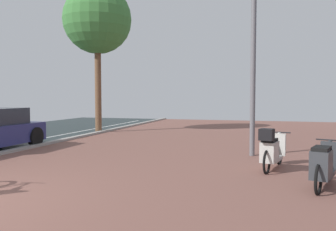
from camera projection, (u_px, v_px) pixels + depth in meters
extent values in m
torus|color=black|center=(318.00, 179.00, 5.85)|extent=(0.21, 0.54, 0.54)
torus|color=black|center=(330.00, 167.00, 6.85)|extent=(0.21, 0.54, 0.54)
cube|color=#363B40|center=(325.00, 174.00, 6.35)|extent=(0.46, 0.72, 0.08)
cube|color=#363B40|center=(321.00, 164.00, 6.01)|extent=(0.44, 0.59, 0.49)
cube|color=black|center=(322.00, 148.00, 6.00)|extent=(0.39, 0.53, 0.06)
cylinder|color=#363B40|center=(330.00, 154.00, 6.81)|extent=(0.10, 0.13, 0.55)
cube|color=#363B40|center=(330.00, 156.00, 6.75)|extent=(0.33, 0.17, 0.54)
cylinder|color=black|center=(330.00, 140.00, 6.78)|extent=(0.51, 0.18, 0.03)
torus|color=black|center=(267.00, 162.00, 7.41)|extent=(0.18, 0.53, 0.53)
torus|color=black|center=(279.00, 154.00, 8.46)|extent=(0.18, 0.53, 0.53)
cube|color=silver|center=(274.00, 159.00, 7.93)|extent=(0.43, 0.73, 0.08)
cube|color=silver|center=(269.00, 152.00, 7.58)|extent=(0.42, 0.59, 0.44)
cube|color=black|center=(270.00, 140.00, 7.57)|extent=(0.37, 0.53, 0.06)
cylinder|color=silver|center=(279.00, 143.00, 8.42)|extent=(0.10, 0.13, 0.54)
cube|color=silver|center=(279.00, 145.00, 8.36)|extent=(0.33, 0.15, 0.53)
cylinder|color=black|center=(279.00, 132.00, 8.38)|extent=(0.51, 0.15, 0.03)
cube|color=black|center=(267.00, 134.00, 7.33)|extent=(0.34, 0.34, 0.24)
cylinder|color=black|center=(35.00, 137.00, 11.47)|extent=(0.20, 0.62, 0.62)
cylinder|color=slate|center=(253.00, 54.00, 9.48)|extent=(0.14, 0.14, 5.53)
cylinder|color=brown|center=(98.00, 88.00, 15.80)|extent=(0.29, 0.29, 3.99)
sphere|color=#407F3B|center=(97.00, 19.00, 15.63)|extent=(3.04, 3.04, 3.04)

